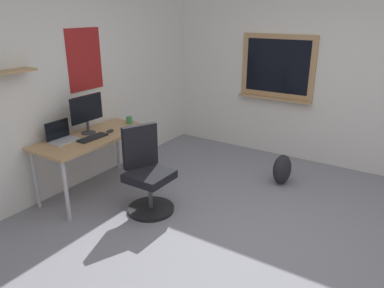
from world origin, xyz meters
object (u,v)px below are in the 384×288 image
laptop (62,136)px  keyboard (93,138)px  desk (93,141)px  backpack (282,169)px  monitor_primary (87,112)px  coffee_mug (129,120)px  office_chair (147,175)px  computer_mouse (110,131)px

laptop → keyboard: bearing=-42.7°
laptop → keyboard: size_ratio=0.84×
laptop → desk: bearing=-25.2°
laptop → backpack: laptop is taller
desk → monitor_primary: bearing=70.8°
keyboard → coffee_mug: size_ratio=4.02×
laptop → coffee_mug: bearing=-10.9°
office_chair → coffee_mug: bearing=52.0°
laptop → monitor_primary: (0.36, -0.05, 0.22)m
office_chair → monitor_primary: bearing=87.8°
laptop → coffee_mug: laptop is taller
laptop → computer_mouse: (0.53, -0.23, -0.04)m
office_chair → laptop: size_ratio=3.06×
computer_mouse → backpack: bearing=-55.1°
monitor_primary → coffee_mug: (0.57, -0.13, -0.22)m
keyboard → computer_mouse: bearing=-0.0°
office_chair → coffee_mug: (0.61, 0.78, 0.36)m
laptop → coffee_mug: size_ratio=3.37×
desk → computer_mouse: bearing=-20.7°
computer_mouse → backpack: computer_mouse is taller
computer_mouse → keyboard: bearing=180.0°
desk → monitor_primary: size_ratio=3.06×
keyboard → desk: bearing=48.0°
backpack → office_chair: bearing=144.3°
monitor_primary → keyboard: monitor_primary is taller
backpack → desk: bearing=128.0°
office_chair → computer_mouse: bearing=74.1°
office_chair → laptop: 1.08m
desk → backpack: (1.44, -1.85, -0.45)m
desk → backpack: bearing=-52.0°
computer_mouse → backpack: (1.23, -1.77, -0.54)m
desk → coffee_mug: 0.62m
monitor_primary → computer_mouse: size_ratio=4.46×
office_chair → monitor_primary: size_ratio=2.05×
monitor_primary → backpack: bearing=-54.2°
office_chair → backpack: office_chair is taller
coffee_mug → computer_mouse: bearing=-172.9°
keyboard → computer_mouse: size_ratio=3.56×
office_chair → keyboard: (-0.07, 0.73, 0.32)m
desk → coffee_mug: bearing=-2.7°
monitor_primary → computer_mouse: 0.36m
desk → keyboard: keyboard is taller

